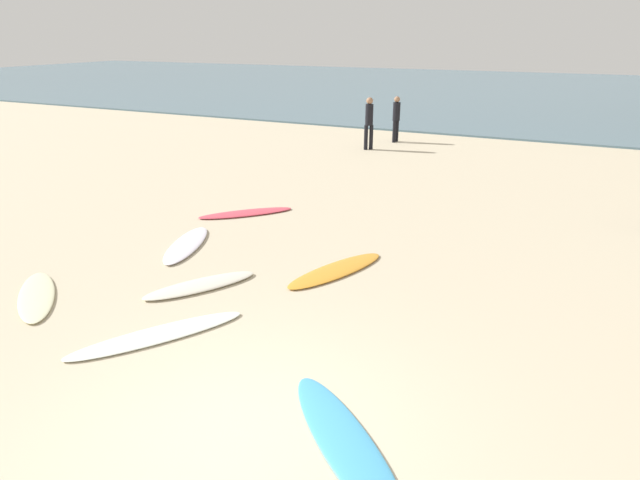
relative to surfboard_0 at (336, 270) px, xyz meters
name	(u,v)px	position (x,y,z in m)	size (l,w,h in m)	color
ground_plane	(236,442)	(0.77, -4.42, -0.03)	(120.00, 120.00, 0.00)	beige
ocean_water	(539,92)	(0.77, 34.54, 0.01)	(120.00, 40.00, 0.08)	slate
surfboard_0	(336,270)	(0.00, 0.00, 0.00)	(0.57, 2.24, 0.06)	orange
surfboard_1	(186,245)	(-3.22, -0.15, 0.01)	(0.57, 2.06, 0.08)	white
surfboard_2	(36,296)	(-3.99, -3.00, 0.00)	(0.54, 1.97, 0.07)	#EEEBBC
surfboard_3	(158,335)	(-1.40, -3.11, 0.00)	(0.49, 2.51, 0.06)	white
surfboard_4	(200,285)	(-1.82, -1.56, 0.01)	(0.52, 1.95, 0.08)	silver
surfboard_5	(346,444)	(1.84, -3.98, 0.00)	(0.56, 2.45, 0.06)	#43A1D6
surfboard_6	(246,213)	(-3.24, 2.10, 0.00)	(0.49, 2.23, 0.06)	#E3495B
beachgoer_near	(369,120)	(-3.26, 10.42, 1.02)	(0.39, 0.39, 1.86)	black
beachgoer_mid	(396,117)	(-2.81, 12.23, 0.94)	(0.33, 0.34, 1.74)	black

